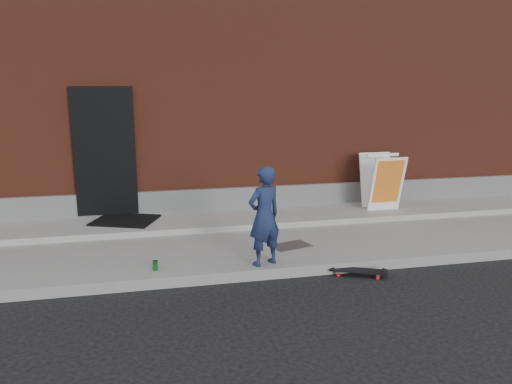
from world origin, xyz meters
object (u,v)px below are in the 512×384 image
object	(u,v)px
pizza_sign	(382,181)
soda_can	(155,265)
child	(264,216)
skateboard	(358,271)

from	to	relation	value
pizza_sign	soda_can	world-z (taller)	pizza_sign
soda_can	child	bearing A→B (deg)	-3.82
child	soda_can	world-z (taller)	child
child	skateboard	xyz separation A→B (m)	(1.25, -0.32, -0.76)
child	pizza_sign	bearing A→B (deg)	-164.02
pizza_sign	soda_can	xyz separation A→B (m)	(-4.24, -2.06, -0.56)
child	soda_can	distance (m)	1.59
child	pizza_sign	size ratio (longest dim) A/B	1.30
pizza_sign	soda_can	bearing A→B (deg)	-154.07
skateboard	pizza_sign	world-z (taller)	pizza_sign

